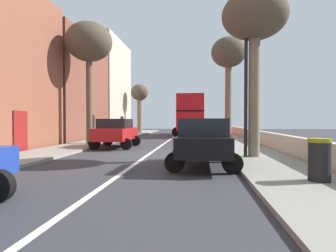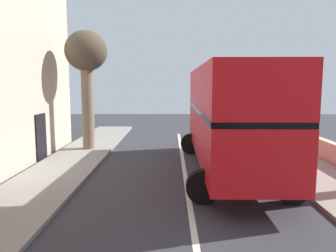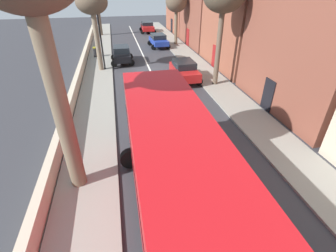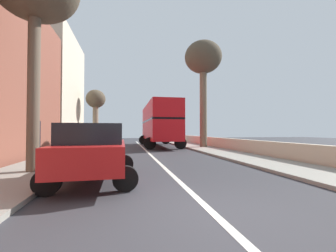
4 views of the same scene
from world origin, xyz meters
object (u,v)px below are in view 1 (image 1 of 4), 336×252
object	(u,v)px
street_tree_right_3	(228,56)
litter_bin_right	(319,160)
parked_car_black_right_3	(203,140)
double_decker_bus	(192,114)
street_tree_left_0	(140,96)
street_tree_left_2	(89,44)
parked_car_red_left_1	(116,131)
lamppost_right	(246,68)
street_tree_right_5	(255,21)

from	to	relation	value
street_tree_right_3	litter_bin_right	xyz separation A→B (m)	(0.06, -20.31, -7.10)
parked_car_black_right_3	double_decker_bus	bearing A→B (deg)	92.23
street_tree_left_0	litter_bin_right	world-z (taller)	street_tree_left_0
street_tree_left_2	parked_car_black_right_3	bearing A→B (deg)	-48.07
parked_car_red_left_1	lamppost_right	bearing A→B (deg)	-32.75
parked_car_red_left_1	street_tree_left_0	distance (m)	18.61
street_tree_right_5	street_tree_right_3	bearing A→B (deg)	87.81
parked_car_black_right_3	litter_bin_right	xyz separation A→B (m)	(2.80, -2.59, -0.29)
parked_car_red_left_1	street_tree_left_0	bearing A→B (deg)	97.26
lamppost_right	street_tree_right_3	bearing A→B (deg)	86.54
street_tree_right_3	street_tree_right_5	bearing A→B (deg)	-92.19
litter_bin_right	street_tree_right_5	bearing A→B (deg)	97.75
parked_car_black_right_3	parked_car_red_left_1	bearing A→B (deg)	127.45
parked_car_red_left_1	litter_bin_right	world-z (taller)	parked_car_red_left_1
street_tree_left_0	litter_bin_right	distance (m)	29.29
double_decker_bus	parked_car_black_right_3	size ratio (longest dim) A/B	2.57
parked_car_black_right_3	lamppost_right	size ratio (longest dim) A/B	0.62
litter_bin_right	parked_car_red_left_1	bearing A→B (deg)	130.56
parked_car_red_left_1	street_tree_right_5	bearing A→B (deg)	-31.17
street_tree_right_5	parked_car_black_right_3	bearing A→B (deg)	-134.30
parked_car_red_left_1	parked_car_black_right_3	distance (m)	8.22
double_decker_bus	street_tree_right_3	world-z (taller)	street_tree_right_3
lamppost_right	street_tree_left_2	bearing A→B (deg)	146.82
litter_bin_right	lamppost_right	bearing A→B (deg)	101.92
parked_car_black_right_3	street_tree_left_2	world-z (taller)	street_tree_left_2
street_tree_left_2	litter_bin_right	distance (m)	15.81
double_decker_bus	lamppost_right	xyz separation A→B (m)	(2.60, -18.33, 1.45)
street_tree_left_0	street_tree_right_5	distance (m)	24.35
parked_car_red_left_1	street_tree_right_3	world-z (taller)	street_tree_right_3
street_tree_left_0	street_tree_right_3	size ratio (longest dim) A/B	0.63
parked_car_red_left_1	litter_bin_right	xyz separation A→B (m)	(7.80, -9.11, -0.31)
street_tree_right_5	litter_bin_right	xyz separation A→B (m)	(0.65, -4.79, -5.08)
street_tree_left_2	street_tree_right_3	world-z (taller)	street_tree_right_3
street_tree_right_3	litter_bin_right	distance (m)	21.51
double_decker_bus	street_tree_left_0	xyz separation A→B (m)	(-6.50, 4.13, 2.32)
parked_car_black_right_3	lamppost_right	xyz separation A→B (m)	(1.80, 2.15, 2.86)
street_tree_right_3	street_tree_left_0	bearing A→B (deg)	145.54
double_decker_bus	street_tree_left_2	size ratio (longest dim) A/B	1.28
street_tree_right_5	double_decker_bus	bearing A→B (deg)	99.16
parked_car_red_left_1	parked_car_black_right_3	size ratio (longest dim) A/B	1.03
parked_car_black_right_3	street_tree_right_3	size ratio (longest dim) A/B	0.42
street_tree_left_0	street_tree_right_5	bearing A→B (deg)	-67.13
parked_car_red_left_1	street_tree_left_0	xyz separation A→B (m)	(-2.30, 18.09, 3.71)
parked_car_red_left_1	street_tree_right_3	bearing A→B (deg)	55.33
double_decker_bus	parked_car_red_left_1	world-z (taller)	double_decker_bus
litter_bin_right	street_tree_left_0	bearing A→B (deg)	110.38
street_tree_right_5	lamppost_right	world-z (taller)	street_tree_right_5
street_tree_right_5	litter_bin_right	world-z (taller)	street_tree_right_5
parked_car_black_right_3	street_tree_right_3	distance (m)	19.18
double_decker_bus	litter_bin_right	world-z (taller)	double_decker_bus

